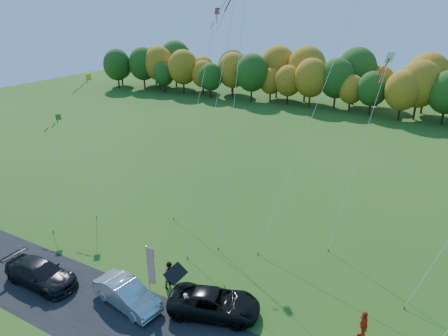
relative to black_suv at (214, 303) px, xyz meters
The scene contains 17 objects.
ground 3.19m from the black_suv, 167.43° to the left, with size 160.00×160.00×0.00m, color #225015.
asphalt_strip 4.56m from the black_suv, 132.15° to the right, with size 90.00×6.00×0.01m, color black.
tree_line 55.76m from the black_suv, 93.10° to the left, with size 116.00×12.00×10.00m, color #1E4711, non-canonical shape.
black_suv is the anchor object (origin of this frame).
silver_sedan 5.73m from the black_suv, 158.82° to the right, with size 1.77×5.08×1.67m, color silver.
dark_truck_a 12.55m from the black_suv, 164.46° to the right, with size 2.31×5.67×1.65m, color black.
person_tailgate_a 1.74m from the black_suv, 147.97° to the right, with size 0.57×0.38×1.57m, color white.
person_tailgate_b 4.08m from the black_suv, 168.51° to the left, with size 0.95×0.74×1.95m, color gray.
person_east 8.94m from the black_suv, 16.13° to the left, with size 1.12×0.46×1.90m, color red.
feather_flag 4.86m from the black_suv, behind, with size 0.49×0.15×3.74m.
kite_delta_blue 16.35m from the black_suv, 112.32° to the left, with size 4.33×11.33×23.37m.
kite_parafoil_orange 17.55m from the black_suv, 82.06° to the left, with size 6.10×13.11×24.12m.
kite_delta_red 14.97m from the black_suv, 119.28° to the left, with size 2.80×11.13×21.75m.
kite_diamond_yellow 20.16m from the black_suv, 156.31° to the left, with size 4.88×5.65×12.41m.
kite_diamond_green 19.61m from the black_suv, 167.51° to the left, with size 4.14×5.70×9.21m.
kite_diamond_white 15.43m from the black_suv, 67.36° to the left, with size 2.55×5.50×15.44m.
kite_diamond_pink 19.11m from the black_suv, 124.93° to the left, with size 1.00×8.84×18.28m.
Camera 1 is at (13.30, -17.88, 18.11)m, focal length 32.00 mm.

